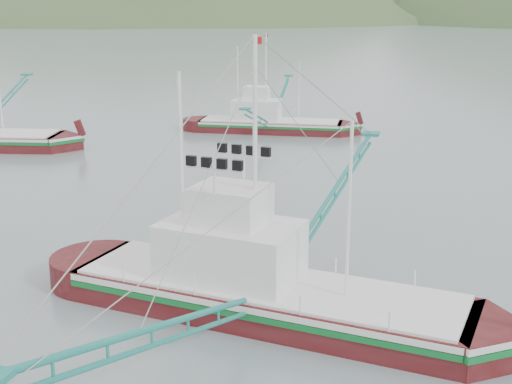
# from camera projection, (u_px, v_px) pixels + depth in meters

# --- Properties ---
(ground) EXTENTS (1200.00, 1200.00, 0.00)m
(ground) POSITION_uv_depth(u_px,v_px,m) (220.00, 296.00, 31.65)
(ground) COLOR slate
(ground) RESTS_ON ground
(main_boat) EXTENTS (17.33, 30.32, 12.35)m
(main_boat) POSITION_uv_depth(u_px,v_px,m) (262.00, 268.00, 29.29)
(main_boat) COLOR #450B0D
(main_boat) RESTS_ON ground
(bg_boat_far) EXTENTS (14.18, 25.15, 10.20)m
(bg_boat_far) POSITION_uv_depth(u_px,v_px,m) (268.00, 118.00, 69.59)
(bg_boat_far) COLOR #450B0D
(bg_boat_far) RESTS_ON ground
(headland_left) EXTENTS (448.00, 308.00, 210.00)m
(headland_left) POSITION_uv_depth(u_px,v_px,m) (120.00, 19.00, 412.47)
(headland_left) COLOR #3B532B
(headland_left) RESTS_ON ground
(ridge_distant) EXTENTS (960.00, 400.00, 240.00)m
(ridge_distant) POSITION_uv_depth(u_px,v_px,m) (487.00, 14.00, 544.35)
(ridge_distant) COLOR slate
(ridge_distant) RESTS_ON ground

